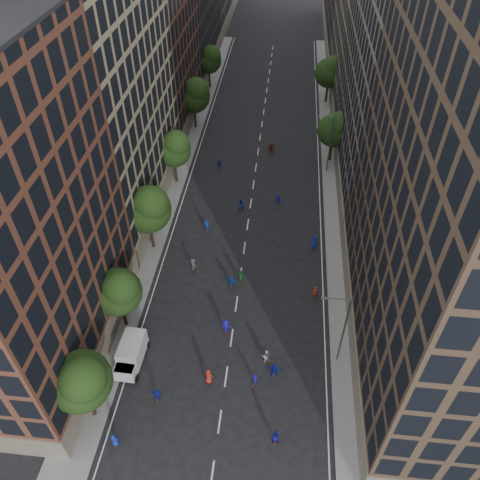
{
  "coord_description": "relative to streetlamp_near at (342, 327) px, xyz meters",
  "views": [
    {
      "loc": [
        3.83,
        -14.9,
        39.71
      ],
      "look_at": [
        -0.47,
        26.22,
        2.0
      ],
      "focal_mm": 35.0,
      "sensor_mm": 36.0,
      "label": 1
    }
  ],
  "objects": [
    {
      "name": "skater_6",
      "position": [
        -11.9,
        -3.71,
        -4.26
      ],
      "size": [
        1.01,
        0.81,
        1.81
      ],
      "primitive_type": "imported",
      "rotation": [
        0.0,
        0.0,
        2.85
      ],
      "color": "#A7291B",
      "rests_on": "ground"
    },
    {
      "name": "skater_13",
      "position": [
        -15.46,
        17.66,
        -4.25
      ],
      "size": [
        0.74,
        0.56,
        1.83
      ],
      "primitive_type": "imported",
      "rotation": [
        0.0,
        0.0,
        3.33
      ],
      "color": "#122E97",
      "rests_on": "ground"
    },
    {
      "name": "tree_right_b",
      "position": [
        1.02,
        55.85,
        0.79
      ],
      "size": [
        5.2,
        5.2,
        8.83
      ],
      "color": "black",
      "rests_on": "ground"
    },
    {
      "name": "skater_17",
      "position": [
        -8.3,
        37.09,
        -4.2
      ],
      "size": [
        1.87,
        1.26,
        1.93
      ],
      "primitive_type": "imported",
      "rotation": [
        0.0,
        0.0,
        3.57
      ],
      "color": "#AF401D",
      "rests_on": "ground"
    },
    {
      "name": "skater_15",
      "position": [
        -6.63,
        24.04,
        -4.37
      ],
      "size": [
        1.05,
        0.63,
        1.6
      ],
      "primitive_type": "imported",
      "rotation": [
        0.0,
        0.0,
        3.17
      ],
      "color": "navy",
      "rests_on": "ground"
    },
    {
      "name": "bldg_left_c",
      "position": [
        -29.37,
        46.0,
        8.83
      ],
      "size": [
        14.0,
        20.0,
        28.0
      ],
      "primitive_type": "cube",
      "color": "brown",
      "rests_on": "ground"
    },
    {
      "name": "tree_left_1",
      "position": [
        -21.39,
        1.86,
        0.38
      ],
      "size": [
        4.8,
        4.8,
        8.21
      ],
      "color": "black",
      "rests_on": "ground"
    },
    {
      "name": "skater_0",
      "position": [
        -18.87,
        -10.42,
        -4.42
      ],
      "size": [
        0.77,
        0.54,
        1.51
      ],
      "primitive_type": "imported",
      "rotation": [
        0.0,
        0.0,
        3.23
      ],
      "color": "#132BA1",
      "rests_on": "ground"
    },
    {
      "name": "skater_7",
      "position": [
        -1.87,
        7.8,
        -4.3
      ],
      "size": [
        0.69,
        0.5,
        1.73
      ],
      "primitive_type": "imported",
      "rotation": [
        0.0,
        0.0,
        3.29
      ],
      "color": "#9D301A",
      "rests_on": "ground"
    },
    {
      "name": "bldg_right_b",
      "position": [
        8.63,
        32.0,
        11.33
      ],
      "size": [
        14.0,
        28.0,
        33.0
      ],
      "primitive_type": "cube",
      "color": "#635B52",
      "rests_on": "ground"
    },
    {
      "name": "tree_right_a",
      "position": [
        1.02,
        35.85,
        0.46
      ],
      "size": [
        5.0,
        5.0,
        8.39
      ],
      "color": "black",
      "rests_on": "ground"
    },
    {
      "name": "streetlamp_far",
      "position": [
        0.0,
        33.0,
        0.0
      ],
      "size": [
        2.64,
        0.22,
        9.06
      ],
      "color": "#595B60",
      "rests_on": "ground"
    },
    {
      "name": "streetlamp_near",
      "position": [
        0.0,
        0.0,
        0.0
      ],
      "size": [
        2.64,
        0.22,
        9.06
      ],
      "color": "#595B60",
      "rests_on": "ground"
    },
    {
      "name": "tree_left_3",
      "position": [
        -21.38,
        27.85,
        0.65
      ],
      "size": [
        5.0,
        5.0,
        8.58
      ],
      "color": "black",
      "rests_on": "ground"
    },
    {
      "name": "skater_3",
      "position": [
        -11.03,
        2.11,
        -4.21
      ],
      "size": [
        1.33,
        0.89,
        1.92
      ],
      "primitive_type": "imported",
      "rotation": [
        0.0,
        0.0,
        3.3
      ],
      "color": "#1A1295",
      "rests_on": "ground"
    },
    {
      "name": "skater_12",
      "position": [
        -1.87,
        16.08,
        -4.3
      ],
      "size": [
        0.99,
        0.8,
        1.74
      ],
      "primitive_type": "imported",
      "rotation": [
        0.0,
        0.0,
        2.81
      ],
      "color": "#1326A0",
      "rests_on": "ground"
    },
    {
      "name": "tree_left_2",
      "position": [
        -21.36,
        13.83,
        1.19
      ],
      "size": [
        5.6,
        5.6,
        9.45
      ],
      "color": "black",
      "rests_on": "ground"
    },
    {
      "name": "skater_2",
      "position": [
        -5.48,
        -8.74,
        -4.35
      ],
      "size": [
        0.82,
        0.65,
        1.63
      ],
      "primitive_type": "imported",
      "rotation": [
        0.0,
        0.0,
        3.18
      ],
      "color": "#12118D",
      "rests_on": "ground"
    },
    {
      "name": "skater_14",
      "position": [
        -11.62,
        22.41,
        -4.29
      ],
      "size": [
        0.98,
        0.83,
        1.77
      ],
      "primitive_type": "imported",
      "rotation": [
        0.0,
        0.0,
        3.35
      ],
      "color": "navy",
      "rests_on": "ground"
    },
    {
      "name": "ground",
      "position": [
        -10.37,
        28.0,
        -5.17
      ],
      "size": [
        240.0,
        240.0,
        0.0
      ],
      "primitive_type": "plane",
      "color": "black",
      "rests_on": "ground"
    },
    {
      "name": "sidewalk_left",
      "position": [
        -22.37,
        35.5,
        -5.09
      ],
      "size": [
        4.0,
        105.0,
        0.15
      ],
      "primitive_type": "cube",
      "color": "slate",
      "rests_on": "ground"
    },
    {
      "name": "skater_11",
      "position": [
        -11.23,
        8.47,
        -4.38
      ],
      "size": [
        1.51,
        0.64,
        1.58
      ],
      "primitive_type": "imported",
      "rotation": [
        0.0,
        0.0,
        3.02
      ],
      "color": "#133D9C",
      "rests_on": "ground"
    },
    {
      "name": "tree_left_5",
      "position": [
        -21.39,
        59.86,
        0.51
      ],
      "size": [
        4.8,
        4.8,
        8.33
      ],
      "color": "black",
      "rests_on": "ground"
    },
    {
      "name": "skater_1",
      "position": [
        -7.6,
        -3.48,
        -4.42
      ],
      "size": [
        0.62,
        0.48,
        1.5
      ],
      "primitive_type": "imported",
      "rotation": [
        0.0,
        0.0,
        2.89
      ],
      "color": "#181191",
      "rests_on": "ground"
    },
    {
      "name": "tree_left_0",
      "position": [
        -21.38,
        -8.15,
        0.79
      ],
      "size": [
        5.2,
        5.2,
        8.83
      ],
      "color": "black",
      "rests_on": "ground"
    },
    {
      "name": "skater_8",
      "position": [
        -6.72,
        -0.93,
        -4.32
      ],
      "size": [
        0.85,
        0.67,
        1.69
      ],
      "primitive_type": "imported",
      "rotation": [
        0.0,
        0.0,
        3.18
      ],
      "color": "beige",
      "rests_on": "ground"
    },
    {
      "name": "bldg_right_a",
      "position": [
        8.63,
        3.0,
        12.83
      ],
      "size": [
        14.0,
        30.0,
        36.0
      ],
      "primitive_type": "cube",
      "color": "#493727",
      "rests_on": "ground"
    },
    {
      "name": "skater_16",
      "position": [
        -15.84,
        32.06,
        -4.41
      ],
      "size": [
        0.93,
        0.47,
        1.52
      ],
      "primitive_type": "imported",
      "rotation": [
        0.0,
        0.0,
        3.25
      ],
      "color": "#122797",
      "rests_on": "ground"
    },
    {
      "name": "bldg_left_b",
      "position": [
        -29.37,
        23.0,
        11.83
      ],
      "size": [
        14.0,
        26.0,
        34.0
      ],
      "primitive_type": "cube",
      "color": "#8F7F5E",
      "rests_on": "ground"
    },
    {
      "name": "sidewalk_right",
      "position": [
        1.63,
        35.5,
        -5.09
      ],
      "size": [
        4.0,
        105.0,
        0.15
      ],
      "primitive_type": "cube",
      "color": "slate",
      "rests_on": "ground"
    },
    {
      "name": "skater_9",
      "position": [
        -15.98,
        10.73,
        -4.39
      ],
      "size": [
        1.13,
        0.87,
        1.55
      ],
      "primitive_type": "imported",
      "rotation": [
        0.0,
        0.0,
        2.81
      ],
      "color": "#48474C",
      "rests_on": "ground"
    },
    {
      "name": "skater_10",
      "position": [
        -10.22,
        9.17,
        -4.22
      ],
      "size": [
        1.2,
        0.75,
        1.9
      ],
      "primitive_type": "imported",
      "rotation": [
        0.0,
        0.0,
        2.86
      ],
      "color": "#1F682F",
      "rests_on": "ground"
    },
    {
      "name": "skater_5",
      "position": [
        -5.83,
        -2.36,
        -4.34
      ],
      "size": [
        1.58,
        0.66,
        1.66
      ],
      "primitive_type": "imported",
      "rotation": [
        0.0,
        0.0,
        3.03
      ],
      "color": "#121F94",
      "rests_on": "ground"
    },
    {
      "name": "tree_left_4",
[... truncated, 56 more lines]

